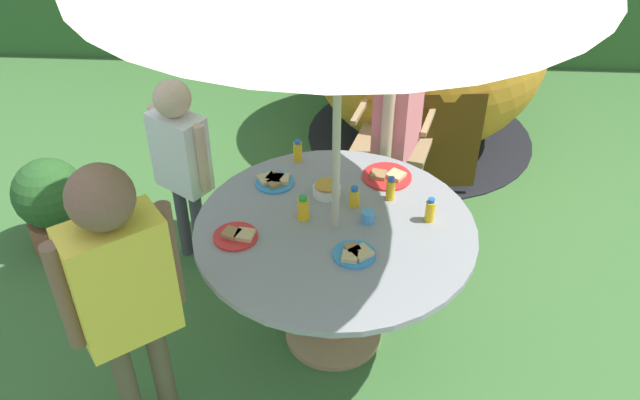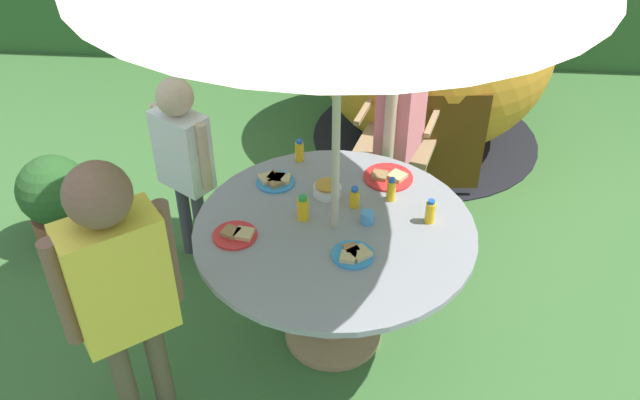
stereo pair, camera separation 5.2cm
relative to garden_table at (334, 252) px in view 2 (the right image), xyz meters
The scene contains 19 objects.
ground_plane 0.59m from the garden_table, ahead, with size 10.00×10.00×0.02m, color #3D6B33.
garden_table is the anchor object (origin of this frame).
wooden_chair 1.40m from the garden_table, 75.09° to the left, with size 0.57×0.56×1.05m.
dome_tent 2.17m from the garden_table, 74.29° to the left, with size 1.89×1.89×1.55m.
potted_plant 1.84m from the garden_table, 159.35° to the left, with size 0.42×0.42×0.60m.
child_in_pink_shirt 0.98m from the garden_table, 70.07° to the left, with size 0.30×0.43×1.35m.
child_in_white_shirt 1.05m from the garden_table, 146.35° to the left, with size 0.35×0.31×1.18m.
child_in_yellow_shirt 1.06m from the garden_table, 142.87° to the right, with size 0.42×0.39×1.44m.
snack_bowl 0.32m from the garden_table, 101.74° to the left, with size 0.14×0.14×0.08m.
plate_far_right 0.49m from the garden_table, 134.41° to the left, with size 0.20×0.20×0.03m.
plate_near_left 0.51m from the garden_table, 58.40° to the left, with size 0.25×0.25×0.03m.
plate_center_back 0.29m from the garden_table, 65.36° to the right, with size 0.19×0.19×0.03m.
plate_center_front 0.49m from the garden_table, 165.96° to the right, with size 0.20×0.20×0.03m.
juice_bottle_near_right 0.63m from the garden_table, 111.90° to the left, with size 0.05×0.05×0.12m.
juice_bottle_far_left 0.27m from the garden_table, 162.97° to the left, with size 0.06×0.06×0.13m.
juice_bottle_mid_left 0.50m from the garden_table, ahead, with size 0.05×0.05×0.12m.
juice_bottle_mid_right 0.41m from the garden_table, 41.05° to the left, with size 0.04×0.04×0.13m.
juice_bottle_front_edge 0.28m from the garden_table, 62.28° to the left, with size 0.05×0.05×0.11m.
cup_near 0.25m from the garden_table, 14.25° to the left, with size 0.06×0.06×0.06m, color #4C99D8.
Camera 2 is at (0.12, -2.39, 2.67)m, focal length 37.03 mm.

